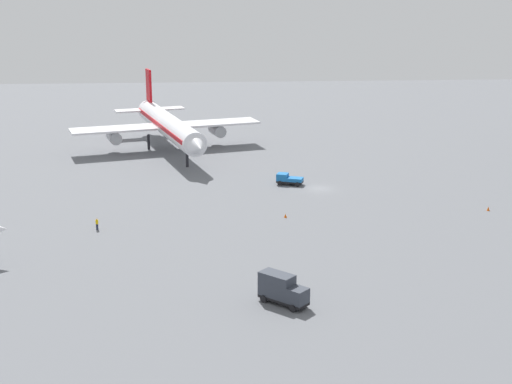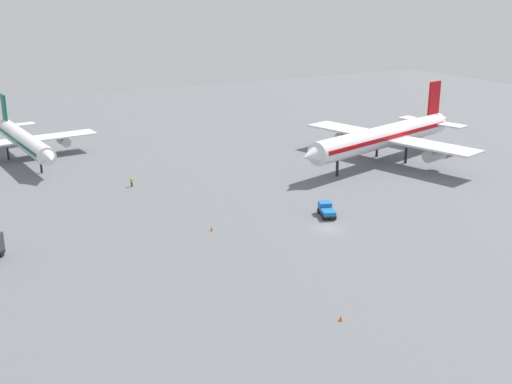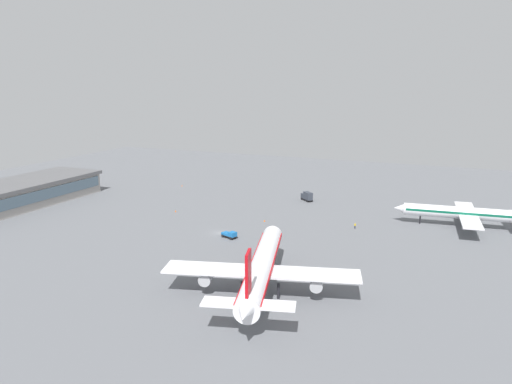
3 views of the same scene
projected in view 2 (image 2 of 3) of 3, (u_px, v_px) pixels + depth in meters
ground at (328, 228)px, 95.24m from camera, size 288.00×288.00×0.00m
airplane_at_gate at (385, 136)px, 129.84m from camera, size 48.04×39.27×14.88m
airplane_taxiing at (23, 140)px, 131.80m from camera, size 31.32×38.89×11.83m
pushback_tractor at (326, 210)px, 100.33m from camera, size 3.41×4.79×1.90m
ground_crew_worker at (132, 182)px, 115.06m from camera, size 0.56×0.48×1.67m
safety_cone_near_gate at (341, 318)px, 68.77m from camera, size 0.44×0.44×0.60m
safety_cone_far_side at (212, 229)px, 94.31m from camera, size 0.44×0.44×0.60m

